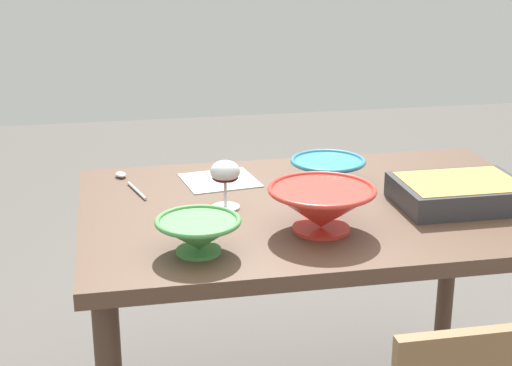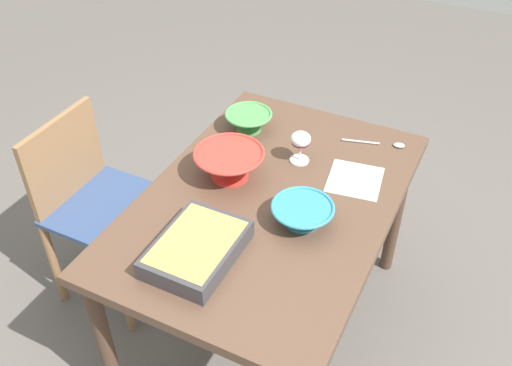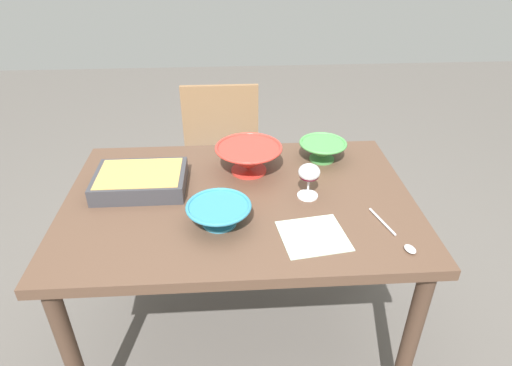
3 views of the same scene
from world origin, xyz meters
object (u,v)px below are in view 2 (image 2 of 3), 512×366
at_px(serving_bowl, 302,213).
at_px(napkin, 355,180).
at_px(mixing_bowl, 229,163).
at_px(serving_spoon, 386,144).
at_px(wine_glass, 301,141).
at_px(casserole_dish, 197,248).
at_px(chair, 94,200).
at_px(small_bowl, 249,120).
at_px(dining_table, 269,215).

xyz_separation_m(serving_bowl, napkin, (0.30, -0.09, -0.04)).
height_order(mixing_bowl, serving_spoon, mixing_bowl).
xyz_separation_m(wine_glass, serving_spoon, (0.25, -0.27, -0.08)).
relative_size(mixing_bowl, serving_spoon, 1.07).
height_order(wine_glass, serving_spoon, wine_glass).
distance_m(casserole_dish, serving_spoon, 0.92).
bearing_deg(chair, wine_glass, -67.63).
bearing_deg(casserole_dish, napkin, -28.63).
bearing_deg(chair, casserole_dish, -112.24).
distance_m(serving_bowl, napkin, 0.31).
relative_size(small_bowl, serving_spoon, 0.79).
distance_m(mixing_bowl, napkin, 0.46).
bearing_deg(dining_table, mixing_bowl, 76.59).
height_order(chair, serving_spoon, chair).
relative_size(dining_table, serving_spoon, 5.09).
xyz_separation_m(dining_table, serving_bowl, (-0.07, -0.15, 0.13)).
bearing_deg(serving_bowl, casserole_dish, 141.13).
height_order(chair, casserole_dish, chair).
xyz_separation_m(wine_glass, casserole_dish, (-0.60, 0.09, -0.05)).
height_order(dining_table, wine_glass, wine_glass).
bearing_deg(mixing_bowl, wine_glass, -43.87).
bearing_deg(serving_bowl, chair, 90.44).
bearing_deg(casserole_dish, wine_glass, -8.62).
bearing_deg(napkin, small_bowl, 76.20).
distance_m(wine_glass, small_bowl, 0.29).
height_order(chair, serving_bowl, chair).
relative_size(wine_glass, serving_bowl, 0.61).
bearing_deg(serving_spoon, dining_table, 150.53).
xyz_separation_m(chair, small_bowl, (0.42, -0.51, 0.29)).
relative_size(chair, serving_spoon, 3.43).
relative_size(dining_table, napkin, 6.13).
xyz_separation_m(wine_glass, small_bowl, (0.10, 0.27, -0.04)).
xyz_separation_m(mixing_bowl, serving_spoon, (0.45, -0.46, -0.05)).
bearing_deg(serving_bowl, dining_table, 65.47).
distance_m(casserole_dish, serving_bowl, 0.37).
distance_m(chair, casserole_dish, 0.80).
xyz_separation_m(dining_table, chair, (-0.08, 0.77, -0.17)).
bearing_deg(serving_spoon, small_bowl, 104.78).
distance_m(dining_table, serving_spoon, 0.57).
height_order(serving_spoon, napkin, serving_spoon).
distance_m(casserole_dish, napkin, 0.67).
distance_m(wine_glass, napkin, 0.24).
height_order(casserole_dish, napkin, casserole_dish).
xyz_separation_m(wine_glass, mixing_bowl, (-0.20, 0.19, -0.03)).
height_order(dining_table, serving_spoon, serving_spoon).
distance_m(casserole_dish, small_bowl, 0.73).
bearing_deg(mixing_bowl, napkin, -66.56).
distance_m(casserole_dish, mixing_bowl, 0.42).
xyz_separation_m(dining_table, napkin, (0.23, -0.24, 0.09)).
height_order(casserole_dish, serving_bowl, serving_bowl).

